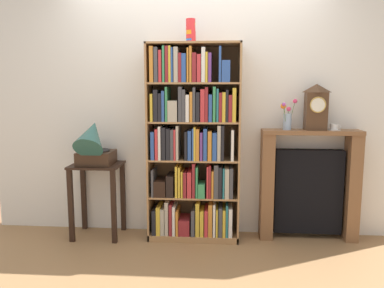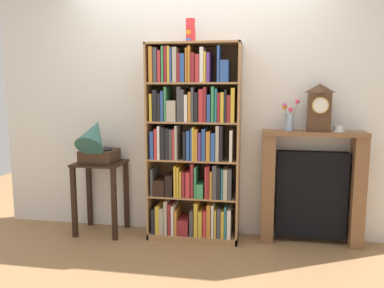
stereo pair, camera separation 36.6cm
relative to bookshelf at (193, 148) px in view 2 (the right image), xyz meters
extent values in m
cube|color=#997047|center=(0.01, -0.05, -0.91)|extent=(7.37, 6.40, 0.02)
cube|color=silver|center=(0.09, 0.22, 0.44)|extent=(4.37, 0.08, 2.69)
cube|color=#A87A4C|center=(-0.42, 0.01, 0.04)|extent=(0.02, 0.34, 1.89)
cube|color=#A87A4C|center=(0.44, 0.01, 0.04)|extent=(0.02, 0.34, 1.89)
cube|color=brown|center=(0.01, 0.18, 0.04)|extent=(0.88, 0.01, 1.89)
cube|color=#A87A4C|center=(0.01, 0.01, 0.97)|extent=(0.88, 0.34, 0.02)
cube|color=#A87A4C|center=(0.01, 0.01, -0.87)|extent=(0.88, 0.34, 0.06)
cube|color=black|center=(-0.37, -0.01, -0.72)|extent=(0.04, 0.27, 0.24)
cube|color=gold|center=(-0.33, -0.03, -0.71)|extent=(0.04, 0.24, 0.28)
cube|color=#B2A893|center=(-0.28, -0.01, -0.72)|extent=(0.04, 0.28, 0.26)
cube|color=#B2A893|center=(-0.24, -0.02, -0.68)|extent=(0.03, 0.25, 0.33)
cube|color=maroon|center=(-0.21, -0.01, -0.69)|extent=(0.03, 0.27, 0.31)
cube|color=white|center=(-0.17, -0.03, -0.70)|extent=(0.03, 0.24, 0.29)
cube|color=orange|center=(-0.14, -0.02, -0.72)|extent=(0.02, 0.25, 0.25)
cube|color=maroon|center=(-0.08, -0.03, -0.77)|extent=(0.11, 0.24, 0.15)
cube|color=#424247|center=(0.01, -0.01, -0.72)|extent=(0.03, 0.28, 0.25)
cube|color=gold|center=(0.05, 0.00, -0.68)|extent=(0.04, 0.29, 0.33)
cube|color=gold|center=(0.09, -0.04, -0.72)|extent=(0.04, 0.22, 0.25)
cube|color=#C63338|center=(0.14, -0.01, -0.72)|extent=(0.03, 0.27, 0.25)
cube|color=orange|center=(0.18, -0.02, -0.69)|extent=(0.04, 0.24, 0.31)
cube|color=white|center=(0.21, -0.01, -0.69)|extent=(0.02, 0.27, 0.31)
cube|color=gold|center=(0.24, -0.01, -0.71)|extent=(0.02, 0.28, 0.27)
cube|color=#424247|center=(0.27, -0.01, -0.70)|extent=(0.04, 0.27, 0.28)
cube|color=gold|center=(0.31, 0.00, -0.71)|extent=(0.03, 0.29, 0.26)
cube|color=teal|center=(0.33, -0.03, -0.69)|extent=(0.02, 0.22, 0.31)
cube|color=white|center=(0.37, -0.02, -0.71)|extent=(0.04, 0.25, 0.28)
cube|color=#A87A4C|center=(0.01, 0.01, -0.47)|extent=(0.84, 0.32, 0.02)
cube|color=#424247|center=(-0.38, -0.02, -0.33)|extent=(0.02, 0.25, 0.26)
cube|color=black|center=(-0.31, -0.02, -0.39)|extent=(0.11, 0.26, 0.15)
cube|color=black|center=(-0.21, -0.02, -0.36)|extent=(0.07, 0.25, 0.21)
cube|color=gold|center=(-0.15, -0.03, -0.31)|extent=(0.02, 0.23, 0.30)
cube|color=gold|center=(-0.12, 0.00, -0.32)|extent=(0.02, 0.29, 0.29)
cube|color=gold|center=(-0.09, -0.03, -0.34)|extent=(0.02, 0.23, 0.25)
cube|color=maroon|center=(-0.07, -0.02, -0.34)|extent=(0.03, 0.26, 0.24)
cube|color=#C63338|center=(-0.02, -0.01, -0.34)|extent=(0.04, 0.28, 0.25)
cube|color=maroon|center=(0.02, 0.00, -0.30)|extent=(0.03, 0.29, 0.33)
cube|color=#388E56|center=(0.05, -0.01, -0.32)|extent=(0.02, 0.27, 0.30)
cube|color=#388E56|center=(0.09, -0.05, -0.40)|extent=(0.06, 0.20, 0.14)
cube|color=#C63338|center=(0.15, -0.02, -0.31)|extent=(0.02, 0.25, 0.30)
cube|color=maroon|center=(0.17, -0.01, -0.31)|extent=(0.02, 0.28, 0.31)
cube|color=orange|center=(0.20, -0.02, -0.33)|extent=(0.02, 0.25, 0.26)
cube|color=#424247|center=(0.23, -0.03, -0.31)|extent=(0.04, 0.24, 0.32)
cube|color=black|center=(0.27, -0.03, -0.32)|extent=(0.03, 0.23, 0.30)
cube|color=teal|center=(0.30, -0.03, -0.32)|extent=(0.02, 0.24, 0.29)
cube|color=#B2A893|center=(0.33, -0.02, -0.32)|extent=(0.04, 0.26, 0.28)
cube|color=#424247|center=(0.37, -0.03, -0.32)|extent=(0.03, 0.23, 0.29)
cube|color=#A87A4C|center=(0.01, 0.01, -0.11)|extent=(0.84, 0.32, 0.02)
cube|color=#2D519E|center=(-0.37, -0.02, 0.03)|extent=(0.03, 0.25, 0.26)
cube|color=#C63338|center=(-0.33, -0.01, 0.04)|extent=(0.03, 0.27, 0.29)
cube|color=white|center=(-0.30, -0.03, 0.05)|extent=(0.02, 0.24, 0.32)
cube|color=black|center=(-0.27, 0.00, 0.05)|extent=(0.04, 0.29, 0.31)
cube|color=black|center=(-0.22, -0.02, 0.05)|extent=(0.04, 0.25, 0.30)
cube|color=#424247|center=(-0.19, -0.01, 0.04)|extent=(0.03, 0.28, 0.29)
cube|color=#C63338|center=(-0.16, -0.02, 0.04)|extent=(0.02, 0.26, 0.29)
cube|color=#B2A893|center=(-0.14, -0.02, 0.06)|extent=(0.02, 0.26, 0.32)
cube|color=black|center=(-0.06, -0.01, 0.03)|extent=(0.02, 0.28, 0.27)
cube|color=#2D519E|center=(-0.02, -0.03, 0.04)|extent=(0.03, 0.23, 0.28)
cube|color=#2D519E|center=(0.01, -0.02, 0.05)|extent=(0.02, 0.25, 0.30)
cube|color=gold|center=(0.03, -0.01, 0.05)|extent=(0.02, 0.28, 0.31)
cube|color=orange|center=(0.05, -0.01, 0.04)|extent=(0.03, 0.28, 0.29)
cube|color=#663884|center=(0.09, -0.02, 0.03)|extent=(0.02, 0.26, 0.26)
cube|color=#2D519E|center=(0.12, -0.01, 0.05)|extent=(0.03, 0.27, 0.30)
cube|color=orange|center=(0.17, -0.01, 0.03)|extent=(0.04, 0.28, 0.27)
cube|color=#2D519E|center=(0.21, -0.03, 0.03)|extent=(0.04, 0.23, 0.26)
cube|color=#B2A893|center=(0.25, 0.00, 0.06)|extent=(0.03, 0.29, 0.33)
cube|color=black|center=(0.29, -0.02, 0.06)|extent=(0.03, 0.26, 0.33)
cube|color=white|center=(0.38, -0.02, 0.04)|extent=(0.02, 0.26, 0.29)
cube|color=#A87A4C|center=(0.01, 0.01, 0.25)|extent=(0.84, 0.32, 0.02)
cube|color=gold|center=(-0.37, -0.03, 0.39)|extent=(0.02, 0.23, 0.26)
cube|color=black|center=(-0.34, -0.01, 0.41)|extent=(0.04, 0.27, 0.29)
cube|color=black|center=(-0.30, -0.01, 0.39)|extent=(0.03, 0.27, 0.26)
cube|color=#2D519E|center=(-0.27, -0.04, 0.40)|extent=(0.03, 0.22, 0.28)
cube|color=#388E56|center=(-0.24, -0.01, 0.42)|extent=(0.02, 0.28, 0.32)
cube|color=#B2A893|center=(-0.18, -0.01, 0.36)|extent=(0.09, 0.27, 0.19)
cube|color=#424247|center=(-0.11, -0.04, 0.42)|extent=(0.03, 0.22, 0.32)
cube|color=#424247|center=(-0.08, 0.00, 0.41)|extent=(0.03, 0.29, 0.30)
cube|color=white|center=(-0.04, -0.02, 0.38)|extent=(0.03, 0.26, 0.25)
cube|color=orange|center=(-0.01, -0.02, 0.40)|extent=(0.03, 0.25, 0.27)
cube|color=#424247|center=(0.02, -0.03, 0.42)|extent=(0.02, 0.24, 0.32)
cube|color=black|center=(0.05, -0.02, 0.39)|extent=(0.03, 0.26, 0.27)
cube|color=#C63338|center=(0.10, -0.01, 0.41)|extent=(0.04, 0.28, 0.30)
cube|color=maroon|center=(0.13, -0.03, 0.42)|extent=(0.03, 0.24, 0.32)
cube|color=#2D519E|center=(0.17, 0.00, 0.38)|extent=(0.03, 0.29, 0.25)
cube|color=#388E56|center=(0.21, -0.01, 0.42)|extent=(0.03, 0.27, 0.32)
cube|color=teal|center=(0.24, 0.00, 0.41)|extent=(0.02, 0.29, 0.30)
cube|color=maroon|center=(0.26, -0.01, 0.39)|extent=(0.03, 0.28, 0.27)
cube|color=gold|center=(0.29, -0.03, 0.39)|extent=(0.03, 0.24, 0.27)
cube|color=black|center=(0.32, -0.01, 0.41)|extent=(0.02, 0.27, 0.29)
cube|color=maroon|center=(0.35, 0.00, 0.38)|extent=(0.03, 0.29, 0.25)
cube|color=gold|center=(0.39, 0.00, 0.41)|extent=(0.03, 0.29, 0.31)
cube|color=#A87A4C|center=(0.01, 0.01, 0.61)|extent=(0.84, 0.32, 0.02)
cube|color=orange|center=(-0.37, -0.03, 0.78)|extent=(0.03, 0.24, 0.32)
cube|color=#424247|center=(-0.33, -0.02, 0.78)|extent=(0.04, 0.25, 0.31)
cube|color=#C63338|center=(-0.29, -0.01, 0.76)|extent=(0.03, 0.28, 0.29)
cube|color=#388E56|center=(-0.26, 0.00, 0.78)|extent=(0.02, 0.29, 0.33)
cube|color=maroon|center=(-0.23, -0.01, 0.78)|extent=(0.03, 0.27, 0.32)
cube|color=gold|center=(-0.20, -0.03, 0.78)|extent=(0.02, 0.24, 0.33)
cube|color=#2D519E|center=(-0.18, -0.02, 0.78)|extent=(0.02, 0.25, 0.31)
cube|color=#B2A893|center=(-0.15, -0.02, 0.78)|extent=(0.04, 0.25, 0.31)
cube|color=maroon|center=(-0.11, -0.01, 0.75)|extent=(0.03, 0.27, 0.26)
cube|color=#2D519E|center=(-0.07, -0.03, 0.75)|extent=(0.04, 0.24, 0.26)
cube|color=orange|center=(-0.04, 0.00, 0.77)|extent=(0.02, 0.29, 0.31)
cube|color=orange|center=(-0.01, 0.00, 0.78)|extent=(0.02, 0.29, 0.32)
cube|color=maroon|center=(0.02, -0.03, 0.75)|extent=(0.04, 0.24, 0.26)
cube|color=#C63338|center=(0.06, -0.02, 0.74)|extent=(0.04, 0.25, 0.25)
cube|color=white|center=(0.10, -0.03, 0.78)|extent=(0.03, 0.23, 0.31)
cube|color=gold|center=(0.13, -0.03, 0.75)|extent=(0.02, 0.24, 0.27)
cube|color=#663884|center=(0.16, -0.01, 0.75)|extent=(0.03, 0.28, 0.26)
cube|color=#2D519E|center=(0.25, -0.02, 0.78)|extent=(0.02, 0.25, 0.32)
cube|color=#2D519E|center=(0.31, -0.02, 0.72)|extent=(0.08, 0.25, 0.19)
cylinder|color=red|center=(-0.02, -0.01, 1.03)|extent=(0.09, 0.09, 0.10)
cylinder|color=blue|center=(-0.02, -0.01, 1.05)|extent=(0.09, 0.09, 0.10)
cylinder|color=red|center=(-0.02, -0.01, 1.07)|extent=(0.09, 0.09, 0.10)
cylinder|color=blue|center=(-0.02, -0.01, 1.09)|extent=(0.09, 0.09, 0.10)
cylinder|color=orange|center=(-0.02, -0.01, 1.11)|extent=(0.09, 0.09, 0.10)
cylinder|color=pink|center=(-0.02, -0.01, 1.13)|extent=(0.09, 0.09, 0.10)
cylinder|color=red|center=(-0.02, -0.01, 1.15)|extent=(0.09, 0.09, 0.10)
cube|color=black|center=(-0.95, -0.02, -0.18)|extent=(0.48, 0.41, 0.02)
cube|color=black|center=(-1.16, -0.19, -0.55)|extent=(0.04, 0.04, 0.71)
cube|color=black|center=(-0.74, -0.19, -0.55)|extent=(0.04, 0.04, 0.71)
cube|color=black|center=(-1.16, 0.15, -0.55)|extent=(0.04, 0.04, 0.71)
cube|color=black|center=(-0.74, 0.15, -0.55)|extent=(0.04, 0.04, 0.71)
cube|color=#382316|center=(-0.95, -0.02, -0.11)|extent=(0.33, 0.31, 0.13)
cylinder|color=black|center=(-0.95, -0.02, -0.04)|extent=(0.27, 0.27, 0.01)
cylinder|color=#2D605B|center=(-0.95, -0.07, -0.01)|extent=(0.03, 0.03, 0.06)
cone|color=#2D605B|center=(-0.95, -0.14, 0.13)|extent=(0.28, 0.42, 0.42)
cube|color=brown|center=(1.13, 0.07, 0.15)|extent=(0.93, 0.23, 0.04)
cube|color=brown|center=(0.72, 0.07, -0.39)|extent=(0.12, 0.21, 1.04)
cube|color=brown|center=(1.54, 0.07, -0.39)|extent=(0.12, 0.21, 1.04)
cube|color=black|center=(1.13, 0.10, -0.44)|extent=(0.65, 0.12, 0.83)
cube|color=#472D1C|center=(1.16, 0.07, 0.35)|extent=(0.20, 0.14, 0.35)
pyramid|color=#472D1C|center=(1.16, 0.07, 0.57)|extent=(0.20, 0.14, 0.08)
cylinder|color=silver|center=(1.16, -0.01, 0.41)|extent=(0.14, 0.01, 0.14)
torus|color=#B79347|center=(1.16, -0.01, 0.41)|extent=(0.15, 0.01, 0.15)
cylinder|color=#99B2D1|center=(0.90, 0.07, 0.25)|extent=(0.08, 0.08, 0.16)
cylinder|color=#4C753D|center=(0.87, 0.02, 0.30)|extent=(0.04, 0.06, 0.23)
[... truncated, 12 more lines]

